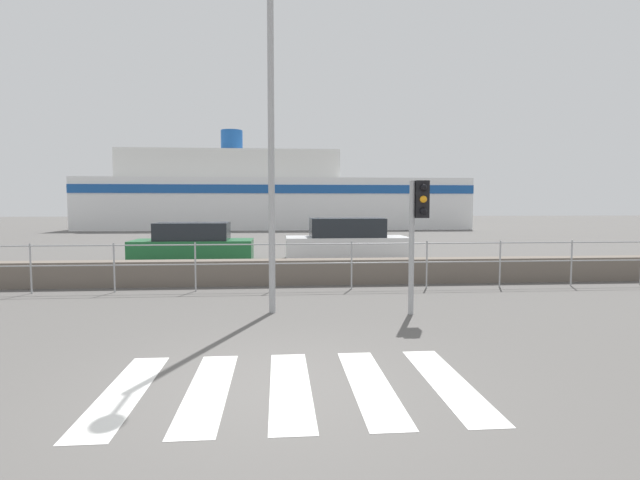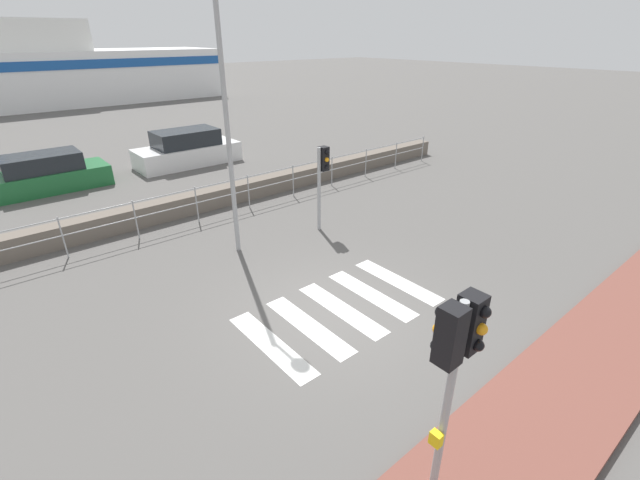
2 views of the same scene
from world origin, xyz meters
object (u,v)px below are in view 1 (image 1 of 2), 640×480
(streetlamp, at_px, (271,100))
(ferry_boat, at_px, (268,196))
(parked_car_white, at_px, (347,242))
(parked_car_green, at_px, (193,245))
(traffic_light_far, at_px, (418,216))

(streetlamp, distance_m, ferry_boat, 33.50)
(streetlamp, xyz_separation_m, parked_car_white, (2.64, 9.10, -3.24))
(parked_car_green, height_order, parked_car_white, parked_car_white)
(traffic_light_far, bearing_deg, ferry_boat, 95.77)
(parked_car_green, bearing_deg, traffic_light_far, -58.78)
(streetlamp, bearing_deg, traffic_light_far, -3.75)
(streetlamp, bearing_deg, parked_car_white, 73.85)
(ferry_boat, height_order, parked_car_green, ferry_boat)
(traffic_light_far, height_order, parked_car_white, traffic_light_far)
(parked_car_green, relative_size, parked_car_white, 0.95)
(streetlamp, relative_size, parked_car_green, 1.48)
(streetlamp, bearing_deg, parked_car_green, 107.97)
(parked_car_white, bearing_deg, parked_car_green, 180.00)
(streetlamp, xyz_separation_m, ferry_boat, (-0.73, 33.47, -1.18))
(ferry_boat, bearing_deg, traffic_light_far, -84.23)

